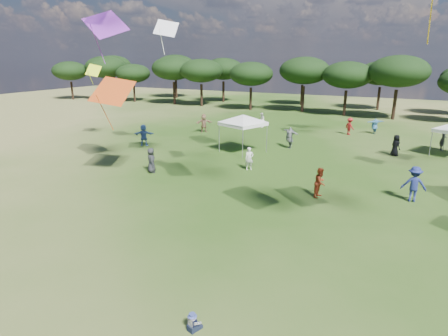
{
  "coord_description": "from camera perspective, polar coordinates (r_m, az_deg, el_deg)",
  "views": [
    {
      "loc": [
        4.75,
        -5.66,
        7.38
      ],
      "look_at": [
        -0.97,
        6.0,
        3.5
      ],
      "focal_mm": 30.0,
      "sensor_mm": 36.0,
      "label": 1
    }
  ],
  "objects": [
    {
      "name": "toddler",
      "position": [
        11.32,
        -4.73,
        -22.44
      ],
      "size": [
        0.42,
        0.46,
        0.56
      ],
      "rotation": [
        0.0,
        0.0,
        -0.34
      ],
      "color": "black",
      "rests_on": "ground"
    },
    {
      "name": "festival_crowd",
      "position": [
        30.8,
        12.83,
        4.05
      ],
      "size": [
        28.44,
        21.58,
        1.92
      ],
      "color": "navy",
      "rests_on": "ground"
    },
    {
      "name": "tree_line",
      "position": [
        53.15,
        24.22,
        13.14
      ],
      "size": [
        108.78,
        17.63,
        7.77
      ],
      "color": "black",
      "rests_on": "ground"
    },
    {
      "name": "tent_left",
      "position": [
        29.58,
        2.94,
        7.9
      ],
      "size": [
        5.36,
        5.36,
        3.32
      ],
      "rotation": [
        0.0,
        0.0,
        -0.39
      ],
      "color": "gray",
      "rests_on": "ground"
    }
  ]
}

